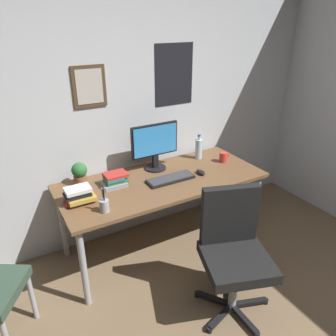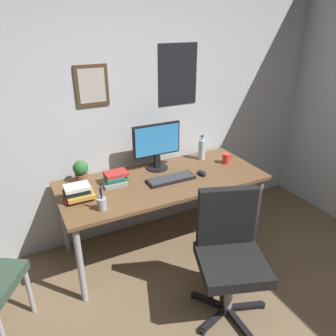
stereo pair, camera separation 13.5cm
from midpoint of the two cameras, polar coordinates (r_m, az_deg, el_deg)
name	(u,v)px [view 2 (the right image)]	position (r m, az deg, el deg)	size (l,w,h in m)	color
wall_back	(120,105)	(3.00, -7.18, 10.82)	(4.40, 0.10, 2.60)	silver
desk	(163,186)	(2.90, 0.45, -3.14)	(1.81, 0.78, 0.72)	brown
office_chair	(229,249)	(2.43, 12.32, -13.72)	(0.59, 0.60, 0.95)	black
monitor	(157,144)	(2.98, -0.69, 4.14)	(0.46, 0.20, 0.43)	black
keyboard	(171,179)	(2.84, 1.89, -1.95)	(0.43, 0.15, 0.03)	black
computer_mouse	(202,173)	(2.96, 7.28, -0.89)	(0.06, 0.11, 0.04)	black
water_bottle	(202,149)	(3.26, 7.13, 3.30)	(0.07, 0.07, 0.25)	silver
coffee_mug_near	(226,158)	(3.23, 11.40, 1.65)	(0.11, 0.08, 0.10)	red
potted_plant	(81,171)	(2.86, -13.74, -0.46)	(0.13, 0.13, 0.20)	brown
pen_cup	(102,203)	(2.44, -9.98, -6.13)	(0.07, 0.07, 0.20)	#9EA0A5
book_stack_left	(115,179)	(2.79, -7.87, -1.88)	(0.22, 0.16, 0.11)	gray
book_stack_right	(78,193)	(2.61, -14.08, -4.23)	(0.23, 0.17, 0.12)	#B22D28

